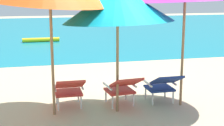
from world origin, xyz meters
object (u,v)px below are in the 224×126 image
Objects in this scene: lounge_chair_left at (69,89)px; lounge_chair_center at (123,87)px; lounge_chair_right at (163,85)px; swim_buoy at (41,40)px; beach_umbrella_center at (118,4)px.

lounge_chair_left is 1.03m from lounge_chair_center.
lounge_chair_left is at bearing 176.28° from lounge_chair_right.
swim_buoy is at bearing 103.76° from lounge_chair_right.
beach_umbrella_center is (-0.16, -0.21, 1.61)m from lounge_chair_center.
lounge_chair_left is 0.99× the size of lounge_chair_right.
lounge_chair_right reaches higher than swim_buoy.
lounge_chair_center reaches higher than swim_buoy.
swim_buoy is at bearing 92.17° from lounge_chair_left.
lounge_chair_left is 0.94× the size of lounge_chair_center.
beach_umbrella_center is (-0.99, -0.21, 1.61)m from lounge_chair_right.
swim_buoy is 1.73× the size of lounge_chair_center.
lounge_chair_center is at bearing 179.54° from lounge_chair_right.
lounge_chair_left is 1.86m from lounge_chair_right.
swim_buoy is 9.04m from lounge_chair_center.
lounge_chair_right is at bearing 11.89° from beach_umbrella_center.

